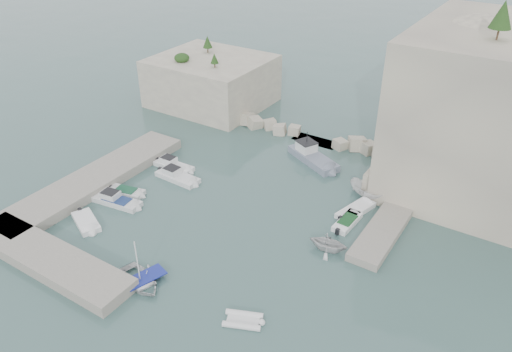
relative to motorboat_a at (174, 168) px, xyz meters
The scene contains 21 objects.
ground 13.52m from the motorboat_a, 28.81° to the right, with size 400.00×400.00×0.00m, color #3F5F5B.
cliff_terrace 27.40m from the motorboat_a, 24.81° to the left, with size 8.00×10.00×2.50m, color beige.
outcrop_west 20.50m from the motorboat_a, 113.80° to the left, with size 16.00×14.00×7.00m, color beige.
quay_west 9.13m from the motorboat_a, 124.43° to the right, with size 5.00×24.00×1.10m, color #9E9689.
quay_south 19.11m from the motorboat_a, 84.45° to the right, with size 18.00×4.00×1.10m, color #9E9689.
ledge_east 25.59m from the motorboat_a, ahead, with size 3.00×16.00×0.80m, color #9E9689.
breakwater 18.92m from the motorboat_a, 54.99° to the left, with size 28.00×3.00×1.40m, color beige.
motorboat_a is the anchor object (origin of this frame).
motorboat_b 2.68m from the motorboat_a, 40.28° to the right, with size 5.88×1.92×1.40m, color silver, non-canonical shape.
motorboat_c 7.12m from the motorboat_a, 95.49° to the right, with size 4.41×1.61×0.70m, color silver, non-canonical shape.
motorboat_d 8.97m from the motorboat_a, 90.71° to the right, with size 5.94×1.77×1.40m, color silver, non-canonical shape.
motorboat_e 13.21m from the motorboat_a, 90.04° to the right, with size 4.48×1.83×0.70m, color white, non-canonical shape.
rowboat 19.60m from the motorboat_a, 57.58° to the right, with size 3.44×4.82×1.00m, color silver.
inflatable_dinghy 25.33m from the motorboat_a, 37.34° to the right, with size 3.26×1.58×0.44m, color white, non-canonical shape.
tender_east_a 22.25m from the motorboat_a, 10.19° to the right, with size 3.08×3.57×1.88m, color silver.
tender_east_b 21.80m from the motorboat_a, ahead, with size 4.39×1.50×0.70m, color white, non-canonical shape.
tender_east_c 21.90m from the motorboat_a, ahead, with size 5.20×1.68×0.70m, color white, non-canonical shape.
tender_east_d 22.46m from the motorboat_a, 16.44° to the left, with size 1.70×4.51×1.74m, color white.
work_boat 16.70m from the motorboat_a, 38.10° to the left, with size 8.14×2.40×2.20m, color slate, non-canonical shape.
rowboat_mast 19.78m from the motorboat_a, 57.58° to the right, with size 0.10×0.10×4.20m, color white.
vegetation 39.01m from the motorboat_a, 31.07° to the left, with size 53.48×13.88×13.40m.
Camera 1 is at (23.86, -31.34, 29.49)m, focal length 35.00 mm.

